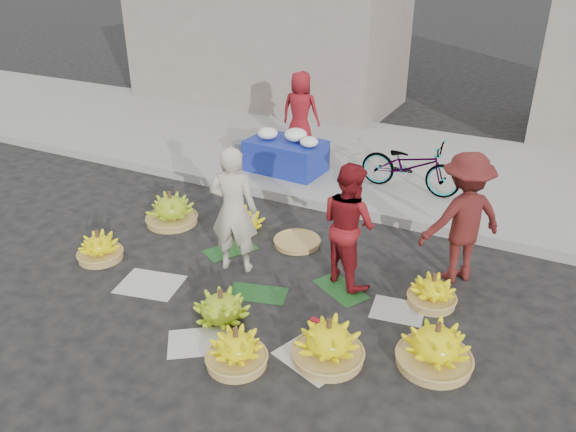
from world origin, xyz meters
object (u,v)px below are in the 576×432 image
at_px(banana_bunch_4, 436,346).
at_px(bicycle, 410,165).
at_px(banana_bunch_0, 99,247).
at_px(vendor_cream, 234,210).
at_px(flower_table, 286,154).

distance_m(banana_bunch_4, bicycle, 3.83).
xyz_separation_m(banana_bunch_0, vendor_cream, (1.61, 0.59, 0.61)).
xyz_separation_m(flower_table, bicycle, (2.04, 0.12, 0.11)).
height_order(vendor_cream, bicycle, vendor_cream).
xyz_separation_m(banana_bunch_4, vendor_cream, (-2.56, 0.64, 0.56)).
xyz_separation_m(banana_bunch_0, banana_bunch_4, (4.17, -0.05, 0.04)).
distance_m(banana_bunch_0, flower_table, 3.54).
bearing_deg(banana_bunch_4, vendor_cream, 165.99).
relative_size(banana_bunch_4, flower_table, 0.56).
bearing_deg(flower_table, bicycle, 7.46).
xyz_separation_m(vendor_cream, bicycle, (1.27, 2.96, -0.25)).
bearing_deg(bicycle, banana_bunch_0, 143.55).
height_order(flower_table, bicycle, bicycle).
bearing_deg(banana_bunch_4, bicycle, 109.71).
height_order(banana_bunch_0, vendor_cream, vendor_cream).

